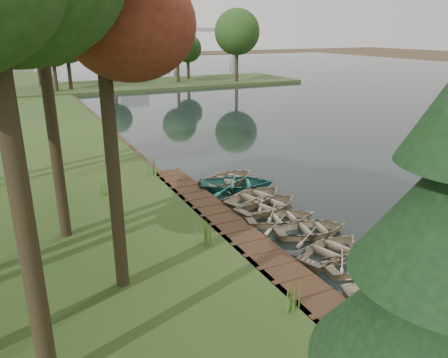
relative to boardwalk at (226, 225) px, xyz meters
name	(u,v)px	position (x,y,z in m)	size (l,w,h in m)	color
ground	(258,221)	(1.60, 0.00, -0.15)	(300.00, 300.00, 0.00)	#3D2F1D
water	(400,105)	(31.60, 20.00, -0.12)	(130.00, 200.00, 0.05)	black
boardwalk	(226,225)	(0.00, 0.00, 0.00)	(1.60, 16.00, 0.30)	#392516
peninsula	(136,85)	(9.60, 50.00, 0.08)	(50.00, 14.00, 0.45)	#31441E
far_trees	(110,42)	(6.27, 50.00, 6.28)	(45.60, 5.60, 8.80)	black
bridge	(84,33)	(13.91, 120.00, 6.93)	(95.90, 4.00, 8.60)	#A5A5A0
building_a	(127,26)	(31.60, 140.00, 8.85)	(10.00, 8.00, 18.00)	#A5A5A0
building_b	(15,36)	(-3.40, 145.00, 5.85)	(8.00, 8.00, 12.00)	#A5A5A0
rowboat_0	(398,289)	(2.50, -7.13, 0.26)	(2.46, 3.45, 0.71)	#C7B490
rowboat_1	(364,262)	(2.81, -5.32, 0.22)	(2.18, 3.05, 0.63)	#C7B490
rowboat_2	(332,248)	(2.40, -4.04, 0.23)	(2.26, 3.17, 0.66)	#C7B490
rowboat_3	(311,227)	(2.82, -2.20, 0.23)	(2.24, 3.14, 0.65)	#C7B490
rowboat_4	(281,216)	(2.33, -0.68, 0.23)	(2.29, 3.20, 0.66)	#C7B490
rowboat_5	(268,203)	(2.54, 0.72, 0.27)	(2.52, 3.52, 0.73)	#C7B490
rowboat_6	(256,195)	(2.55, 1.91, 0.27)	(2.53, 3.54, 0.73)	#C7B490
rowboat_7	(237,182)	(2.54, 3.90, 0.31)	(2.79, 3.91, 0.81)	#2C7C72
rowboat_8	(229,177)	(2.57, 4.91, 0.28)	(2.59, 3.63, 0.75)	#C7B490
stored_rowboat	(114,158)	(-2.38, 10.69, 0.47)	(2.19, 3.07, 0.64)	#C7B490
tree_2	(100,14)	(-5.16, -2.86, 8.34)	(4.07, 4.07, 10.01)	black
reeds_0	(294,297)	(-1.00, -6.49, 0.61)	(0.60, 0.60, 0.92)	#3F661E
reeds_1	(204,232)	(-1.69, -1.54, 0.69)	(0.60, 0.60, 1.08)	#3F661E
reeds_2	(104,187)	(-4.03, 5.52, 0.58)	(0.60, 0.60, 0.86)	#3F661E
reeds_3	(152,166)	(-1.00, 7.43, 0.72)	(0.60, 0.60, 1.14)	#3F661E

